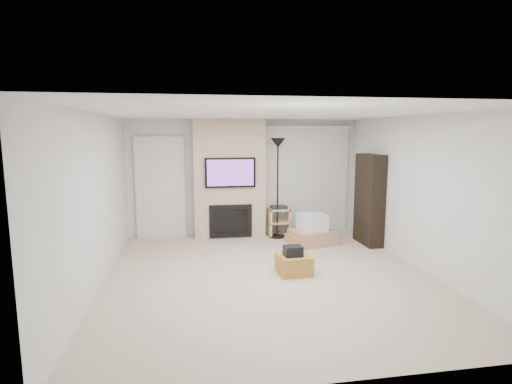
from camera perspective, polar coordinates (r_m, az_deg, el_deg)
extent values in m
cube|color=#BAAA92|center=(6.38, 1.83, -11.87)|extent=(5.00, 5.50, 0.00)
cube|color=white|center=(5.99, 1.94, 11.18)|extent=(5.00, 5.50, 0.00)
cube|color=silver|center=(8.75, -1.69, 2.12)|extent=(5.00, 0.00, 2.50)
cube|color=silver|center=(3.47, 11.00, -7.85)|extent=(5.00, 0.00, 2.50)
cube|color=silver|center=(6.08, -21.88, -1.28)|extent=(0.00, 5.50, 2.50)
cube|color=silver|center=(6.99, 22.40, -0.12)|extent=(0.00, 5.50, 2.50)
cube|color=silver|center=(6.85, 3.92, 10.80)|extent=(0.35, 0.18, 0.01)
cube|color=#AE782E|center=(6.46, 5.43, -10.21)|extent=(0.52, 0.52, 0.30)
cube|color=black|center=(6.35, 5.31, -8.38)|extent=(0.29, 0.23, 0.16)
cube|color=tan|center=(8.51, -3.84, 1.93)|extent=(1.50, 0.40, 2.50)
cube|color=black|center=(8.26, -3.69, 2.78)|extent=(1.05, 0.06, 0.62)
cube|color=#723A97|center=(8.23, -3.66, 2.76)|extent=(0.96, 0.00, 0.54)
cube|color=black|center=(8.45, -3.64, -4.17)|extent=(0.90, 0.04, 0.70)
cube|color=black|center=(8.43, -3.62, -4.20)|extent=(0.70, 0.02, 0.50)
cube|color=silver|center=(8.67, -13.51, 0.63)|extent=(1.02, 0.08, 2.14)
cube|color=beige|center=(8.68, -13.50, 0.35)|extent=(0.90, 0.05, 2.05)
cylinder|color=silver|center=(8.62, -11.26, 0.19)|extent=(0.07, 0.06, 0.07)
cube|color=silver|center=(8.94, 7.38, 9.13)|extent=(1.98, 0.10, 0.08)
cube|color=silver|center=(9.01, 7.22, 1.57)|extent=(1.90, 0.03, 2.29)
cylinder|color=black|center=(8.60, 3.05, -6.36)|extent=(0.31, 0.31, 0.03)
cylinder|color=black|center=(8.41, 3.10, 0.17)|extent=(0.03, 0.03, 1.96)
cone|color=black|center=(8.32, 3.16, 7.03)|extent=(0.31, 0.31, 0.20)
cube|color=#DEBA88|center=(8.63, 1.94, -4.37)|extent=(0.04, 0.38, 0.60)
cube|color=#DEBA88|center=(8.72, 4.59, -4.26)|extent=(0.04, 0.38, 0.60)
cube|color=#DEBA88|center=(8.74, 3.26, -6.14)|extent=(0.45, 0.38, 0.03)
cube|color=#DEBA88|center=(8.67, 3.27, -4.32)|extent=(0.45, 0.38, 0.03)
cube|color=#DEBA88|center=(8.61, 3.29, -2.47)|extent=(0.45, 0.38, 0.03)
cube|color=black|center=(8.60, 3.29, -2.17)|extent=(0.35, 0.25, 0.06)
cube|color=tan|center=(8.19, 8.00, -6.95)|extent=(1.05, 0.88, 0.10)
cube|color=tan|center=(8.17, 8.01, -6.31)|extent=(0.99, 0.83, 0.09)
cube|color=tan|center=(8.14, 8.02, -5.71)|extent=(0.94, 0.77, 0.09)
cube|color=silver|center=(8.10, 8.05, -4.26)|extent=(0.59, 0.55, 0.33)
cube|color=black|center=(8.26, 15.89, -1.03)|extent=(0.30, 0.80, 1.80)
cube|color=black|center=(8.33, 15.64, -4.09)|extent=(0.26, 0.72, 0.02)
cube|color=black|center=(8.25, 15.76, -1.04)|extent=(0.26, 0.72, 0.02)
cube|color=black|center=(8.19, 15.89, 2.07)|extent=(0.26, 0.72, 0.02)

